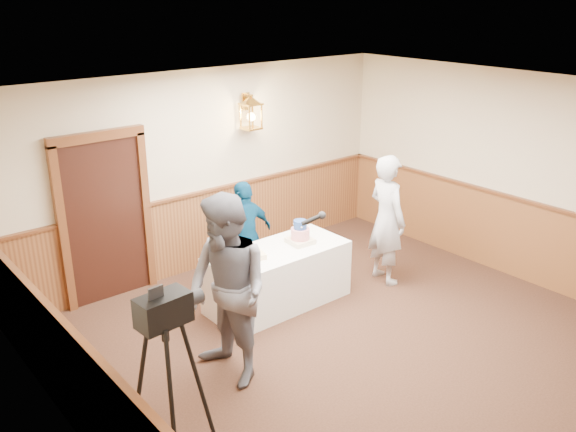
% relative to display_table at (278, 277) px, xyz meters
% --- Properties ---
extents(ground, '(7.00, 7.00, 0.00)m').
position_rel_display_table_xyz_m(ground, '(0.07, -1.90, -0.38)').
color(ground, black).
rests_on(ground, ground).
extents(room_shell, '(6.02, 7.02, 2.81)m').
position_rel_display_table_xyz_m(room_shell, '(0.02, -1.45, 1.15)').
color(room_shell, '#C2AD91').
rests_on(room_shell, ground).
extents(display_table, '(1.80, 0.80, 0.75)m').
position_rel_display_table_xyz_m(display_table, '(0.00, 0.00, 0.00)').
color(display_table, white).
rests_on(display_table, ground).
extents(tiered_cake, '(0.31, 0.31, 0.31)m').
position_rel_display_table_xyz_m(tiered_cake, '(0.35, -0.02, 0.49)').
color(tiered_cake, beige).
rests_on(tiered_cake, display_table).
extents(sheet_cake_yellow, '(0.35, 0.30, 0.06)m').
position_rel_display_table_xyz_m(sheet_cake_yellow, '(-0.41, -0.01, 0.41)').
color(sheet_cake_yellow, '#FFD698').
rests_on(sheet_cake_yellow, display_table).
extents(sheet_cake_green, '(0.40, 0.35, 0.08)m').
position_rel_display_table_xyz_m(sheet_cake_green, '(-0.70, 0.16, 0.41)').
color(sheet_cake_green, '#8FBF86').
rests_on(sheet_cake_green, display_table).
extents(interviewer, '(1.54, 0.97, 1.97)m').
position_rel_display_table_xyz_m(interviewer, '(-1.37, -0.91, 0.61)').
color(interviewer, slate).
rests_on(interviewer, ground).
extents(baker, '(0.53, 0.71, 1.78)m').
position_rel_display_table_xyz_m(baker, '(1.55, -0.40, 0.51)').
color(baker, '#A6A6AC').
rests_on(baker, ground).
extents(assistant_p, '(0.90, 0.45, 1.48)m').
position_rel_display_table_xyz_m(assistant_p, '(-0.01, 0.66, 0.36)').
color(assistant_p, navy).
rests_on(assistant_p, ground).
extents(tv_camera_rig, '(0.65, 0.60, 1.65)m').
position_rel_display_table_xyz_m(tv_camera_rig, '(-2.47, -1.73, 0.37)').
color(tv_camera_rig, black).
rests_on(tv_camera_rig, ground).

